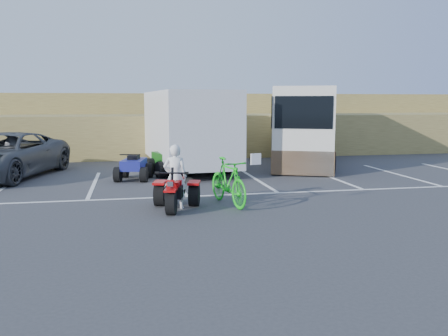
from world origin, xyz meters
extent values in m
plane|color=#373739|center=(0.00, 0.00, 0.00)|extent=(100.00, 100.00, 0.00)
cube|color=white|center=(-5.40, 5.00, 0.00)|extent=(0.12, 5.00, 0.01)
cube|color=white|center=(-2.70, 5.00, 0.00)|extent=(0.12, 5.00, 0.01)
cube|color=white|center=(0.00, 5.00, 0.00)|extent=(0.12, 5.00, 0.01)
cube|color=white|center=(2.70, 5.00, 0.00)|extent=(0.12, 5.00, 0.01)
cube|color=white|center=(5.40, 5.00, 0.00)|extent=(0.12, 5.00, 0.01)
cube|color=white|center=(8.10, 5.00, 0.00)|extent=(0.12, 5.00, 0.01)
cube|color=white|center=(0.00, 2.40, 0.00)|extent=(28.00, 0.12, 0.01)
cube|color=olive|center=(0.00, 14.00, 1.00)|extent=(40.00, 6.00, 2.00)
cube|color=olive|center=(0.00, 17.50, 2.00)|extent=(40.00, 4.00, 2.20)
imported|color=white|center=(-0.44, 0.97, 0.80)|extent=(0.66, 0.51, 1.61)
imported|color=#14BF19|center=(0.93, 1.10, 0.61)|extent=(1.03, 2.10, 1.22)
imported|color=#404447|center=(-5.83, 6.99, 0.78)|extent=(4.12, 6.16, 1.57)
cube|color=silver|center=(0.72, 7.87, 1.68)|extent=(3.16, 6.71, 2.71)
cylinder|color=black|center=(0.72, 7.87, 0.38)|extent=(2.44, 0.96, 0.76)
cube|color=silver|center=(6.15, 9.17, 1.62)|extent=(5.41, 8.92, 3.15)
cube|color=brown|center=(6.15, 9.17, 0.48)|extent=(5.45, 8.93, 0.88)
cube|color=black|center=(4.44, 5.12, 2.28)|extent=(1.86, 0.80, 1.14)
camera|label=1|loc=(-1.51, -10.63, 2.64)|focal=38.00mm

